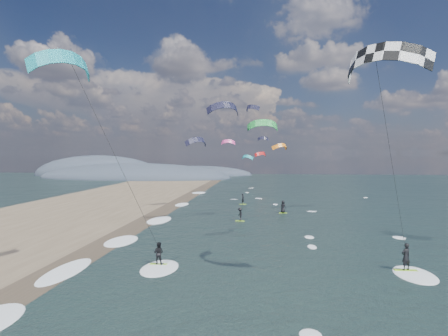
# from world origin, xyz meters

# --- Properties ---
(ground) EXTENTS (260.00, 260.00, 0.00)m
(ground) POSITION_xyz_m (0.00, 0.00, 0.00)
(ground) COLOR black
(ground) RESTS_ON ground
(wet_sand_strip) EXTENTS (3.00, 240.00, 0.00)m
(wet_sand_strip) POSITION_xyz_m (-12.00, 10.00, 0.00)
(wet_sand_strip) COLOR #382D23
(wet_sand_strip) RESTS_ON ground
(coastal_hills) EXTENTS (80.00, 41.00, 15.00)m
(coastal_hills) POSITION_xyz_m (-44.84, 107.86, 0.00)
(coastal_hills) COLOR #3D4756
(coastal_hills) RESTS_ON ground
(kitesurfer_near_a) EXTENTS (7.99, 9.63, 14.63)m
(kitesurfer_near_a) POSITION_xyz_m (8.87, 3.55, 11.22)
(kitesurfer_near_a) COLOR #92D425
(kitesurfer_near_a) RESTS_ON ground
(kitesurfer_near_b) EXTENTS (6.80, 9.22, 14.69)m
(kitesurfer_near_b) POSITION_xyz_m (-7.76, 3.92, 9.46)
(kitesurfer_near_b) COLOR #92D425
(kitesurfer_near_b) RESTS_ON ground
(far_kitesurfers) EXTENTS (7.08, 15.84, 1.74)m
(far_kitesurfers) POSITION_xyz_m (1.29, 31.93, 0.84)
(far_kitesurfers) COLOR #92D425
(far_kitesurfers) RESTS_ON ground
(bg_kite_field) EXTENTS (16.97, 69.85, 10.90)m
(bg_kite_field) POSITION_xyz_m (-0.33, 54.42, 11.23)
(bg_kite_field) COLOR teal
(bg_kite_field) RESTS_ON ground
(shoreline_surf) EXTENTS (2.40, 79.40, 0.11)m
(shoreline_surf) POSITION_xyz_m (-10.80, 14.75, 0.00)
(shoreline_surf) COLOR white
(shoreline_surf) RESTS_ON ground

